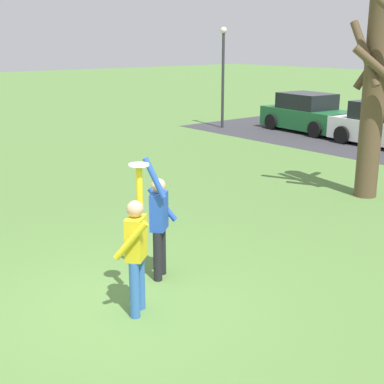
{
  "coord_description": "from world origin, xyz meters",
  "views": [
    {
      "loc": [
        6.17,
        -3.82,
        3.72
      ],
      "look_at": [
        -0.06,
        1.32,
        1.46
      ],
      "focal_mm": 50.86,
      "sensor_mm": 36.0,
      "label": 1
    }
  ],
  "objects_px": {
    "person_defender": "(159,220)",
    "frisbee_disc": "(139,165)",
    "parked_car_green": "(308,114)",
    "bare_tree_tall": "(374,94)",
    "person_catcher": "(136,248)",
    "lamppost_by_lot": "(223,68)"
  },
  "relations": [
    {
      "from": "frisbee_disc",
      "to": "bare_tree_tall",
      "type": "relative_size",
      "value": 0.06
    },
    {
      "from": "person_catcher",
      "to": "parked_car_green",
      "type": "distance_m",
      "value": 16.84
    },
    {
      "from": "lamppost_by_lot",
      "to": "frisbee_disc",
      "type": "bearing_deg",
      "value": -46.49
    },
    {
      "from": "person_catcher",
      "to": "frisbee_disc",
      "type": "distance_m",
      "value": 1.13
    },
    {
      "from": "bare_tree_tall",
      "to": "lamppost_by_lot",
      "type": "distance_m",
      "value": 11.32
    },
    {
      "from": "parked_car_green",
      "to": "bare_tree_tall",
      "type": "relative_size",
      "value": 0.84
    },
    {
      "from": "parked_car_green",
      "to": "bare_tree_tall",
      "type": "xyz_separation_m",
      "value": [
        7.28,
        -6.77,
        1.77
      ]
    },
    {
      "from": "frisbee_disc",
      "to": "person_catcher",
      "type": "bearing_deg",
      "value": -50.84
    },
    {
      "from": "person_catcher",
      "to": "lamppost_by_lot",
      "type": "relative_size",
      "value": 0.49
    },
    {
      "from": "person_defender",
      "to": "parked_car_green",
      "type": "bearing_deg",
      "value": 171.18
    },
    {
      "from": "frisbee_disc",
      "to": "bare_tree_tall",
      "type": "distance_m",
      "value": 7.6
    },
    {
      "from": "frisbee_disc",
      "to": "lamppost_by_lot",
      "type": "distance_m",
      "value": 16.79
    },
    {
      "from": "person_defender",
      "to": "parked_car_green",
      "type": "relative_size",
      "value": 0.48
    },
    {
      "from": "parked_car_green",
      "to": "lamppost_by_lot",
      "type": "bearing_deg",
      "value": -139.85
    },
    {
      "from": "parked_car_green",
      "to": "person_catcher",
      "type": "bearing_deg",
      "value": -53.5
    },
    {
      "from": "person_defender",
      "to": "frisbee_disc",
      "type": "relative_size",
      "value": 7.3
    },
    {
      "from": "person_defender",
      "to": "bare_tree_tall",
      "type": "distance_m",
      "value": 6.91
    },
    {
      "from": "bare_tree_tall",
      "to": "lamppost_by_lot",
      "type": "height_order",
      "value": "bare_tree_tall"
    },
    {
      "from": "bare_tree_tall",
      "to": "person_catcher",
      "type": "bearing_deg",
      "value": -79.71
    },
    {
      "from": "parked_car_green",
      "to": "bare_tree_tall",
      "type": "height_order",
      "value": "bare_tree_tall"
    },
    {
      "from": "person_catcher",
      "to": "person_defender",
      "type": "xyz_separation_m",
      "value": [
        -0.78,
        0.95,
        -0.0
      ]
    },
    {
      "from": "person_defender",
      "to": "frisbee_disc",
      "type": "xyz_separation_m",
      "value": [
        0.63,
        -0.78,
        1.11
      ]
    }
  ]
}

